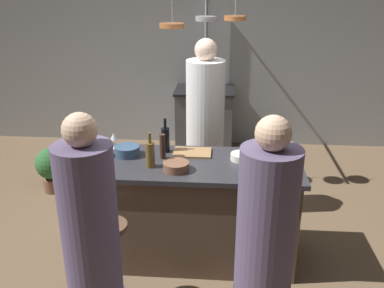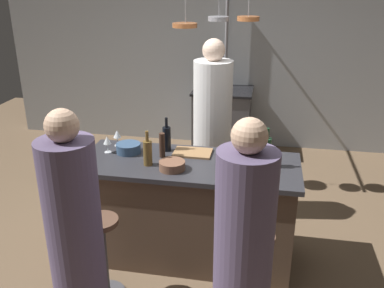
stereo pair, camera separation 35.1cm
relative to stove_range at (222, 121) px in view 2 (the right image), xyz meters
The scene contains 21 objects.
ground_plane 2.49m from the stove_range, 90.00° to the right, with size 9.00×9.00×0.00m, color brown.
back_wall 0.94m from the stove_range, 90.00° to the left, with size 6.40×0.16×2.60m, color #9EA3A8.
kitchen_island 2.45m from the stove_range, 90.00° to the right, with size 1.80×0.72×0.90m.
stove_range is the anchor object (origin of this frame).
chef 1.66m from the stove_range, 87.23° to the right, with size 0.38×0.38×1.78m.
bar_stool_left 3.12m from the stove_range, 99.80° to the right, with size 0.28×0.28×0.68m.
guest_left 3.52m from the stove_range, 98.56° to the right, with size 0.34×0.34×1.63m.
bar_stool_right 3.13m from the stove_range, 79.22° to the right, with size 0.28×0.28×0.68m.
guest_right 3.51m from the stove_range, 81.50° to the right, with size 0.35×0.35×1.63m.
overhead_pot_rack 1.36m from the stove_range, 89.87° to the right, with size 0.89×1.49×2.17m.
potted_plant 2.16m from the stove_range, 140.94° to the right, with size 0.36×0.36×0.52m.
cutting_board 2.32m from the stove_range, 90.02° to the right, with size 0.32×0.22×0.02m, color #997047.
pepper_mill 2.46m from the stove_range, 95.66° to the right, with size 0.05×0.05×0.21m, color #382319.
wine_bottle_amber 2.64m from the stove_range, 96.90° to the right, with size 0.07×0.07×0.29m.
wine_bottle_dark 2.32m from the stove_range, 95.91° to the right, with size 0.07×0.07×0.30m.
wine_bottle_green 2.56m from the stove_range, 75.68° to the right, with size 0.07×0.07×0.32m.
wine_glass_near_left_guest 2.39m from the stove_range, 107.29° to the right, with size 0.07×0.07×0.15m.
wine_glass_by_chef 2.55m from the stove_range, 106.82° to the right, with size 0.07×0.07×0.15m.
mixing_bowl_blue 2.46m from the stove_range, 103.07° to the right, with size 0.21×0.21×0.08m, color #334C6B.
mixing_bowl_ceramic 2.45m from the stove_range, 80.20° to the right, with size 0.17×0.17×0.06m, color silver.
mixing_bowl_wooden 2.66m from the stove_range, 92.21° to the right, with size 0.20×0.20×0.07m, color brown.
Camera 2 is at (0.59, -3.06, 2.30)m, focal length 39.27 mm.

